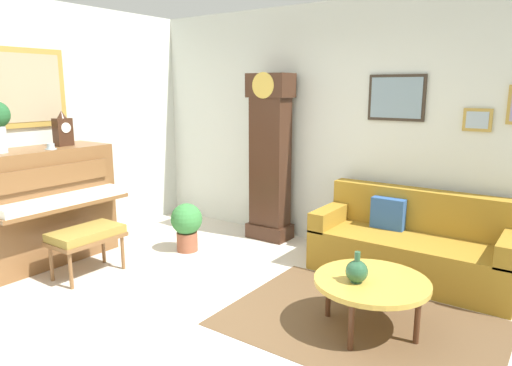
% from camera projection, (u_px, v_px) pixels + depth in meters
% --- Properties ---
extents(ground_plane, '(6.40, 6.00, 0.10)m').
position_uv_depth(ground_plane, '(196.00, 326.00, 3.75)').
color(ground_plane, beige).
extents(wall_left, '(0.13, 4.90, 2.80)m').
position_uv_depth(wall_left, '(13.00, 130.00, 4.93)').
color(wall_left, silver).
rests_on(wall_left, ground_plane).
extents(wall_back, '(5.30, 0.13, 2.80)m').
position_uv_depth(wall_back, '(334.00, 127.00, 5.37)').
color(wall_back, silver).
rests_on(wall_back, ground_plane).
extents(area_rug, '(2.10, 1.50, 0.01)m').
position_uv_depth(area_rug, '(359.00, 324.00, 3.68)').
color(area_rug, brown).
rests_on(area_rug, ground_plane).
extents(piano, '(0.87, 1.44, 1.23)m').
position_uv_depth(piano, '(43.00, 205.00, 4.92)').
color(piano, brown).
rests_on(piano, ground_plane).
extents(piano_bench, '(0.42, 0.70, 0.48)m').
position_uv_depth(piano_bench, '(86.00, 236.00, 4.58)').
color(piano_bench, brown).
rests_on(piano_bench, ground_plane).
extents(grandfather_clock, '(0.52, 0.34, 2.03)m').
position_uv_depth(grandfather_clock, '(270.00, 162.00, 5.62)').
color(grandfather_clock, '#3D2316').
rests_on(grandfather_clock, ground_plane).
extents(couch, '(1.90, 0.80, 0.84)m').
position_uv_depth(couch, '(413.00, 246.00, 4.58)').
color(couch, olive).
rests_on(couch, ground_plane).
extents(coffee_table, '(0.88, 0.88, 0.41)m').
position_uv_depth(coffee_table, '(372.00, 283.00, 3.53)').
color(coffee_table, gold).
rests_on(coffee_table, ground_plane).
extents(mantel_clock, '(0.13, 0.18, 0.38)m').
position_uv_depth(mantel_clock, '(63.00, 130.00, 5.01)').
color(mantel_clock, '#3D2316').
rests_on(mantel_clock, piano).
extents(teacup, '(0.12, 0.12, 0.06)m').
position_uv_depth(teacup, '(51.00, 147.00, 4.75)').
color(teacup, '#ADC6D6').
rests_on(teacup, piano).
extents(green_jug, '(0.17, 0.17, 0.24)m').
position_uv_depth(green_jug, '(357.00, 271.00, 3.46)').
color(green_jug, '#234C33').
rests_on(green_jug, coffee_table).
extents(potted_plant, '(0.36, 0.36, 0.56)m').
position_uv_depth(potted_plant, '(187.00, 224.00, 5.28)').
color(potted_plant, '#935138').
rests_on(potted_plant, ground_plane).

